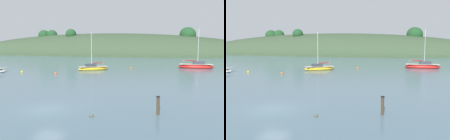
% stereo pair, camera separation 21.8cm
% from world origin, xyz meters
% --- Properties ---
extents(ground_plane, '(400.00, 400.00, 0.00)m').
position_xyz_m(ground_plane, '(0.00, 0.00, 0.00)').
color(ground_plane, slate).
extents(far_shoreline_hill, '(150.00, 36.00, 22.72)m').
position_xyz_m(far_shoreline_hill, '(-24.99, 92.90, 0.05)').
color(far_shoreline_hill, '#384C33').
rests_on(far_shoreline_hill, ground).
extents(sailboat_cream_ketch, '(6.37, 5.59, 8.14)m').
position_xyz_m(sailboat_cream_ketch, '(-6.77, 29.40, 0.39)').
color(sailboat_cream_ketch, gold).
rests_on(sailboat_cream_ketch, ground).
extents(sailboat_navy_dinghy, '(7.71, 2.84, 9.06)m').
position_xyz_m(sailboat_navy_dinghy, '(14.16, 39.35, 0.45)').
color(sailboat_navy_dinghy, red).
rests_on(sailboat_navy_dinghy, ground).
extents(mooring_buoy_channel, '(0.44, 0.44, 0.54)m').
position_xyz_m(mooring_buoy_channel, '(0.29, 34.78, 0.12)').
color(mooring_buoy_channel, orange).
rests_on(mooring_buoy_channel, ground).
extents(mooring_buoy_inner, '(0.44, 0.44, 0.54)m').
position_xyz_m(mooring_buoy_inner, '(-10.92, 21.22, 0.12)').
color(mooring_buoy_inner, orange).
rests_on(mooring_buoy_inner, ground).
extents(mooring_buoy_outer, '(0.44, 0.44, 0.54)m').
position_xyz_m(mooring_buoy_outer, '(-18.33, 21.72, 0.12)').
color(mooring_buoy_outer, yellow).
rests_on(mooring_buoy_outer, ground).
extents(duck_lone_right, '(0.42, 0.18, 0.24)m').
position_xyz_m(duck_lone_right, '(4.30, -1.08, 0.05)').
color(duck_lone_right, brown).
rests_on(duck_lone_right, ground).
extents(jetty_piling, '(0.30, 0.30, 1.46)m').
position_xyz_m(jetty_piling, '(9.08, 0.81, 0.75)').
color(jetty_piling, '#423323').
rests_on(jetty_piling, ground).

